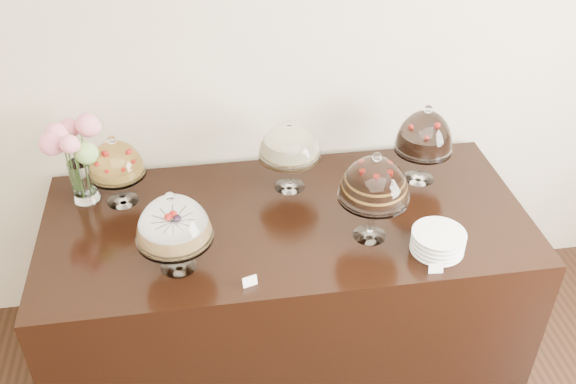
{
  "coord_description": "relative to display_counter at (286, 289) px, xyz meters",
  "views": [
    {
      "loc": [
        -0.36,
        0.18,
        2.7
      ],
      "look_at": [
        -0.02,
        2.4,
        1.08
      ],
      "focal_mm": 40.0,
      "sensor_mm": 36.0,
      "label": 1
    }
  ],
  "objects": [
    {
      "name": "cake_stand_dark_choco",
      "position": [
        0.69,
        0.22,
        0.7
      ],
      "size": [
        0.28,
        0.28,
        0.4
      ],
      "color": "white",
      "rests_on": "display_counter"
    },
    {
      "name": "cake_stand_cheesecake",
      "position": [
        0.05,
        0.24,
        0.69
      ],
      "size": [
        0.3,
        0.3,
        0.37
      ],
      "color": "white",
      "rests_on": "display_counter"
    },
    {
      "name": "cake_stand_fruit_tart",
      "position": [
        -0.74,
        0.25,
        0.67
      ],
      "size": [
        0.26,
        0.26,
        0.35
      ],
      "color": "white",
      "rests_on": "display_counter"
    },
    {
      "name": "cake_stand_sugar_sponge",
      "position": [
        -0.49,
        -0.25,
        0.68
      ],
      "size": [
        0.31,
        0.31,
        0.38
      ],
      "color": "white",
      "rests_on": "display_counter"
    },
    {
      "name": "cake_stand_choco_layer",
      "position": [
        0.34,
        -0.18,
        0.73
      ],
      "size": [
        0.3,
        0.3,
        0.43
      ],
      "color": "white",
      "rests_on": "display_counter"
    },
    {
      "name": "flower_vase",
      "position": [
        -0.92,
        0.29,
        0.71
      ],
      "size": [
        0.26,
        0.28,
        0.41
      ],
      "color": "white",
      "rests_on": "display_counter"
    },
    {
      "name": "display_counter",
      "position": [
        0.0,
        0.0,
        0.0
      ],
      "size": [
        2.2,
        1.0,
        0.9
      ],
      "primitive_type": "cube",
      "color": "black",
      "rests_on": "ground"
    },
    {
      "name": "wall_back",
      "position": [
        0.02,
        0.55,
        1.05
      ],
      "size": [
        5.0,
        0.04,
        3.0
      ],
      "primitive_type": "cube",
      "color": "beige",
      "rests_on": "ground"
    },
    {
      "name": "price_card_right",
      "position": [
        0.55,
        -0.45,
        0.47
      ],
      "size": [
        0.06,
        0.02,
        0.04
      ],
      "primitive_type": "cube",
      "rotation": [
        -0.21,
        0.0,
        -0.08
      ],
      "color": "white",
      "rests_on": "display_counter"
    },
    {
      "name": "plate_stack",
      "position": [
        0.6,
        -0.32,
        0.5
      ],
      "size": [
        0.22,
        0.22,
        0.09
      ],
      "color": "white",
      "rests_on": "display_counter"
    },
    {
      "name": "price_card_left",
      "position": [
        -0.21,
        -0.41,
        0.47
      ],
      "size": [
        0.06,
        0.03,
        0.04
      ],
      "primitive_type": "cube",
      "rotation": [
        -0.21,
        0.0,
        0.29
      ],
      "color": "white",
      "rests_on": "display_counter"
    }
  ]
}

